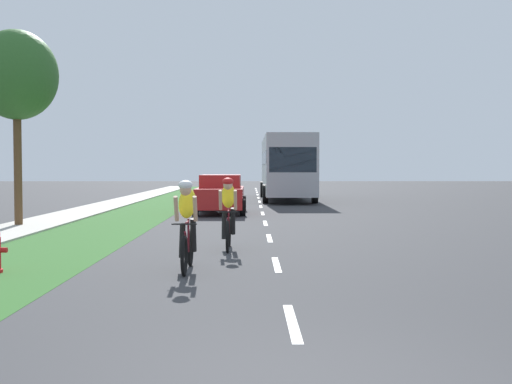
# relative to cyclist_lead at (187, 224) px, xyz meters

# --- Properties ---
(ground_plane) EXTENTS (120.00, 120.00, 0.00)m
(ground_plane) POSITION_rel_cyclist_lead_xyz_m (1.57, 13.96, -0.81)
(ground_plane) COLOR #38383A
(grass_verge) EXTENTS (2.90, 70.00, 0.01)m
(grass_verge) POSITION_rel_cyclist_lead_xyz_m (-3.27, 13.96, -0.81)
(grass_verge) COLOR #2D6026
(grass_verge) RESTS_ON ground_plane
(sidewalk_concrete) EXTENTS (1.91, 70.00, 0.10)m
(sidewalk_concrete) POSITION_rel_cyclist_lead_xyz_m (-5.67, 13.96, -0.81)
(sidewalk_concrete) COLOR #B2ADA3
(sidewalk_concrete) RESTS_ON ground_plane
(lane_markings_center) EXTENTS (0.12, 53.49, 0.01)m
(lane_markings_center) POSITION_rel_cyclist_lead_xyz_m (1.57, 17.96, -0.81)
(lane_markings_center) COLOR white
(lane_markings_center) RESTS_ON ground_plane
(cyclist_lead) EXTENTS (0.42, 1.72, 1.58)m
(cyclist_lead) POSITION_rel_cyclist_lead_xyz_m (0.00, 0.00, 0.00)
(cyclist_lead) COLOR black
(cyclist_lead) RESTS_ON ground_plane
(cyclist_trailing) EXTENTS (0.42, 1.72, 1.58)m
(cyclist_trailing) POSITION_rel_cyclist_lead_xyz_m (0.61, 2.82, 0.00)
(cyclist_trailing) COLOR black
(cyclist_trailing) RESTS_ON ground_plane
(sedan_red) EXTENTS (1.98, 4.30, 1.52)m
(sedan_red) POSITION_rel_cyclist_lead_xyz_m (-0.08, 13.76, -0.04)
(sedan_red) COLOR red
(sedan_red) RESTS_ON ground_plane
(bus_silver) EXTENTS (2.78, 11.60, 3.48)m
(bus_silver) POSITION_rel_cyclist_lead_xyz_m (3.10, 24.43, 1.17)
(bus_silver) COLOR #A5A8AD
(bus_silver) RESTS_ON ground_plane
(street_tree_near) EXTENTS (2.47, 2.47, 5.97)m
(street_tree_near) POSITION_rel_cyclist_lead_xyz_m (-6.00, 8.34, 3.77)
(street_tree_near) COLOR brown
(street_tree_near) RESTS_ON ground_plane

